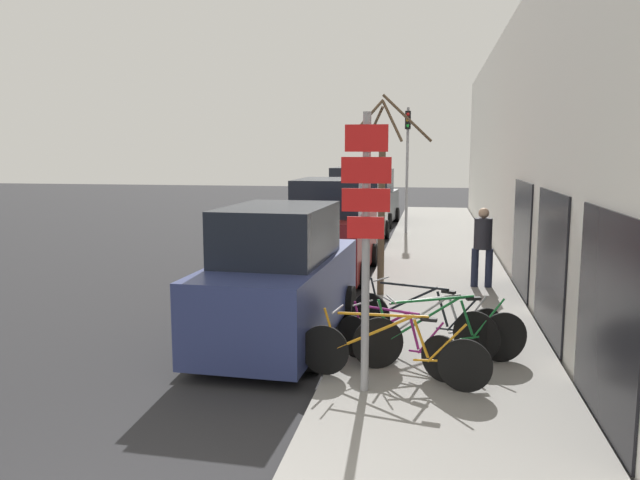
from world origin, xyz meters
TOP-DOWN VIEW (x-y plane):
  - ground_plane at (0.00, 11.20)m, footprint 80.00×80.00m
  - sidewalk_curb at (2.60, 14.00)m, footprint 3.20×32.00m
  - building_facade at (4.35, 13.91)m, footprint 0.23×32.00m
  - signpost at (1.59, 3.78)m, footprint 0.59×0.12m
  - bicycle_0 at (1.91, 4.10)m, footprint 2.48×0.55m
  - bicycle_1 at (1.93, 4.63)m, footprint 1.77×1.11m
  - bicycle_2 at (2.54, 4.90)m, footprint 2.39×0.86m
  - bicycle_3 at (2.42, 5.24)m, footprint 2.12×1.13m
  - bicycle_4 at (2.24, 5.62)m, footprint 2.23×1.25m
  - parked_car_0 at (-0.04, 6.13)m, footprint 2.08×4.68m
  - parked_car_1 at (-0.08, 11.62)m, footprint 2.04×4.49m
  - parked_car_2 at (-0.11, 17.21)m, footprint 1.97×4.12m
  - parked_car_3 at (-0.18, 22.73)m, footprint 2.26×4.34m
  - pedestrian_near at (3.47, 10.21)m, footprint 0.46×0.39m
  - street_tree at (1.36, 9.10)m, footprint 1.70×0.67m
  - traffic_light at (1.45, 19.13)m, footprint 0.20×0.30m

SIDE VIEW (x-z plane):
  - ground_plane at x=0.00m, z-range 0.00..0.00m
  - sidewalk_curb at x=2.60m, z-range 0.00..0.15m
  - bicycle_1 at x=1.93m, z-range 0.09..0.94m
  - bicycle_3 at x=2.42m, z-range 0.09..0.99m
  - bicycle_0 at x=1.91m, z-range 0.08..1.01m
  - bicycle_2 at x=2.54m, z-range 0.07..1.06m
  - bicycle_4 at x=2.24m, z-range 0.07..1.06m
  - parked_car_0 at x=-0.04m, z-range -0.10..2.14m
  - parked_car_3 at x=-0.18m, z-range -0.12..2.25m
  - parked_car_1 at x=-0.08m, z-range -0.11..2.32m
  - pedestrian_near at x=3.47m, z-range 0.29..2.03m
  - parked_car_2 at x=-0.11m, z-range -0.13..2.44m
  - street_tree at x=1.36m, z-range 0.03..4.11m
  - signpost at x=1.59m, z-range 0.40..3.81m
  - traffic_light at x=1.45m, z-range 0.78..5.28m
  - building_facade at x=4.35m, z-range -0.02..6.48m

